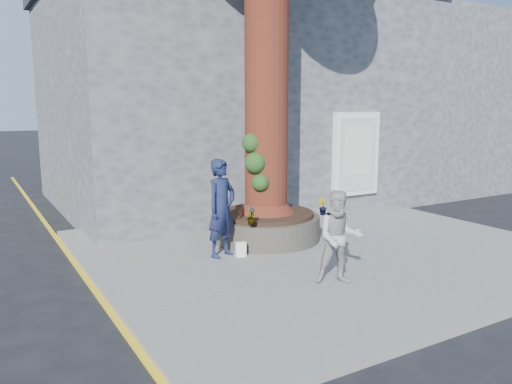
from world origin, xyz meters
TOP-DOWN VIEW (x-y plane):
  - ground at (0.00, 0.00)m, footprint 120.00×120.00m
  - pavement at (1.50, 1.00)m, footprint 9.00×8.00m
  - yellow_line at (-3.05, 1.00)m, footprint 0.10×30.00m
  - stone_shop at (2.50, 7.20)m, footprint 10.30×8.30m
  - neighbour_shop at (10.50, 7.20)m, footprint 6.00×8.00m
  - planter at (0.80, 2.00)m, footprint 2.30×2.30m
  - man at (-0.57, 1.38)m, footprint 0.80×0.67m
  - woman at (0.39, -0.91)m, footprint 0.93×0.87m
  - shopping_bag at (-0.28, 1.17)m, footprint 0.23×0.17m
  - plant_a at (-0.05, 1.15)m, footprint 0.24×0.24m
  - plant_b at (1.65, 1.15)m, footprint 0.23×0.24m
  - plant_c at (-0.05, 1.15)m, footprint 0.24×0.24m
  - plant_d at (1.62, 2.85)m, footprint 0.30×0.31m

SIDE VIEW (x-z plane):
  - ground at x=0.00m, z-range 0.00..0.00m
  - yellow_line at x=-3.05m, z-range 0.00..0.01m
  - pavement at x=1.50m, z-range 0.00..0.12m
  - shopping_bag at x=-0.28m, z-range 0.12..0.40m
  - planter at x=0.80m, z-range 0.11..0.71m
  - plant_d at x=1.62m, z-range 0.72..1.01m
  - plant_c at x=-0.05m, z-range 0.72..1.03m
  - woman at x=0.39m, z-range 0.12..1.64m
  - plant_b at x=1.65m, z-range 0.72..1.07m
  - plant_a at x=-0.05m, z-range 0.72..1.11m
  - man at x=-0.57m, z-range 0.12..1.99m
  - neighbour_shop at x=10.50m, z-range 0.00..6.00m
  - stone_shop at x=2.50m, z-range 0.01..6.31m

